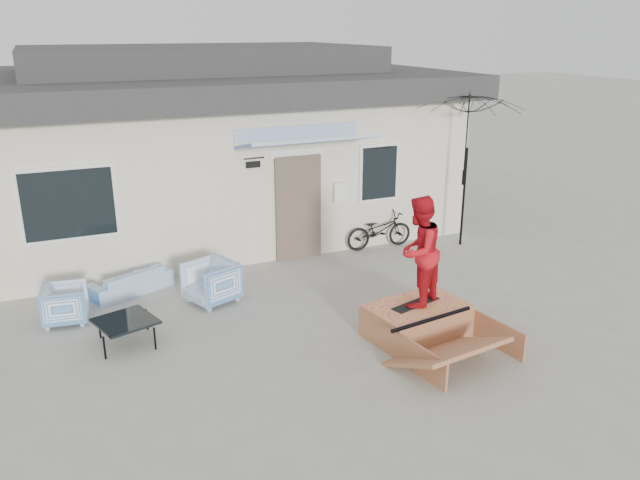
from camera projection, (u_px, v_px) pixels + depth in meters
name	position (u px, v px, depth m)	size (l,w,h in m)	color
ground	(353.00, 372.00, 8.63)	(90.00, 90.00, 0.00)	gray
house	(203.00, 139.00, 14.93)	(10.80, 8.49, 4.10)	beige
loveseat	(129.00, 277.00, 11.11)	(1.46, 0.43, 0.57)	#3F78BE
armchair_left	(65.00, 302.00, 9.99)	(0.66, 0.62, 0.68)	#3F78BE
armchair_right	(211.00, 280.00, 10.71)	(0.76, 0.71, 0.78)	#3F78BE
coffee_table	(127.00, 332.00, 9.33)	(0.78, 0.78, 0.39)	black
bicycle	(379.00, 226.00, 13.32)	(0.52, 1.48, 0.95)	black
patio_umbrella	(466.00, 165.00, 13.11)	(2.28, 2.13, 2.20)	black
skate_ramp	(417.00, 320.00, 9.59)	(1.45, 1.93, 0.48)	#995C3A
skateboard	(416.00, 303.00, 9.54)	(0.86, 0.21, 0.05)	black
skater	(419.00, 249.00, 9.27)	(0.81, 0.63, 1.67)	red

